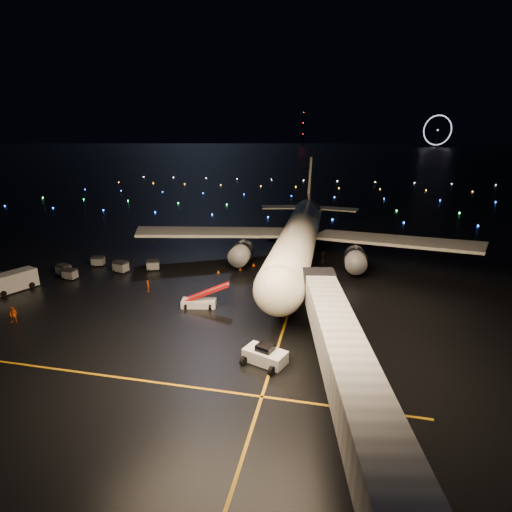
{
  "coord_description": "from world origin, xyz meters",
  "views": [
    {
      "loc": [
        17.29,
        -36.93,
        20.21
      ],
      "look_at": [
        6.8,
        12.0,
        5.0
      ],
      "focal_mm": 28.0,
      "sensor_mm": 36.0,
      "label": 1
    }
  ],
  "objects_px": {
    "baggage_cart_2": "(98,261)",
    "baggage_cart_3": "(70,274)",
    "pushback_tug": "(265,354)",
    "baggage_cart_1": "(153,265)",
    "service_truck": "(14,281)",
    "baggage_cart_4": "(64,270)",
    "airliner": "(301,214)",
    "crew_b": "(14,315)",
    "belt_loader": "(199,295)",
    "baggage_cart_0": "(121,267)",
    "crew_c": "(148,286)"
  },
  "relations": [
    {
      "from": "airliner",
      "to": "baggage_cart_4",
      "type": "bearing_deg",
      "value": -157.0
    },
    {
      "from": "belt_loader",
      "to": "baggage_cart_2",
      "type": "bearing_deg",
      "value": 140.07
    },
    {
      "from": "belt_loader",
      "to": "baggage_cart_3",
      "type": "height_order",
      "value": "belt_loader"
    },
    {
      "from": "service_truck",
      "to": "baggage_cart_1",
      "type": "height_order",
      "value": "service_truck"
    },
    {
      "from": "airliner",
      "to": "crew_b",
      "type": "height_order",
      "value": "airliner"
    },
    {
      "from": "crew_b",
      "to": "crew_c",
      "type": "bearing_deg",
      "value": 29.16
    },
    {
      "from": "airliner",
      "to": "baggage_cart_1",
      "type": "distance_m",
      "value": 25.04
    },
    {
      "from": "belt_loader",
      "to": "baggage_cart_1",
      "type": "relative_size",
      "value": 3.29
    },
    {
      "from": "belt_loader",
      "to": "baggage_cart_2",
      "type": "xyz_separation_m",
      "value": [
        -21.35,
        11.8,
        -0.7
      ]
    },
    {
      "from": "service_truck",
      "to": "baggage_cart_1",
      "type": "bearing_deg",
      "value": 59.97
    },
    {
      "from": "crew_b",
      "to": "baggage_cart_0",
      "type": "bearing_deg",
      "value": 62.46
    },
    {
      "from": "service_truck",
      "to": "crew_c",
      "type": "xyz_separation_m",
      "value": [
        17.9,
        3.36,
        -0.48
      ]
    },
    {
      "from": "baggage_cart_0",
      "to": "baggage_cart_1",
      "type": "relative_size",
      "value": 1.1
    },
    {
      "from": "pushback_tug",
      "to": "service_truck",
      "type": "bearing_deg",
      "value": -175.47
    },
    {
      "from": "pushback_tug",
      "to": "baggage_cart_2",
      "type": "distance_m",
      "value": 38.87
    },
    {
      "from": "pushback_tug",
      "to": "baggage_cart_4",
      "type": "bearing_deg",
      "value": 173.7
    },
    {
      "from": "crew_b",
      "to": "baggage_cart_1",
      "type": "bearing_deg",
      "value": 51.6
    },
    {
      "from": "crew_b",
      "to": "baggage_cart_1",
      "type": "height_order",
      "value": "crew_b"
    },
    {
      "from": "pushback_tug",
      "to": "baggage_cart_3",
      "type": "relative_size",
      "value": 2.13
    },
    {
      "from": "pushback_tug",
      "to": "service_truck",
      "type": "height_order",
      "value": "service_truck"
    },
    {
      "from": "pushback_tug",
      "to": "crew_b",
      "type": "distance_m",
      "value": 29.13
    },
    {
      "from": "belt_loader",
      "to": "airliner",
      "type": "bearing_deg",
      "value": 54.19
    },
    {
      "from": "service_truck",
      "to": "baggage_cart_4",
      "type": "distance_m",
      "value": 7.23
    },
    {
      "from": "belt_loader",
      "to": "crew_c",
      "type": "bearing_deg",
      "value": 147.84
    },
    {
      "from": "service_truck",
      "to": "baggage_cart_4",
      "type": "relative_size",
      "value": 3.61
    },
    {
      "from": "baggage_cart_2",
      "to": "baggage_cart_3",
      "type": "distance_m",
      "value": 6.45
    },
    {
      "from": "belt_loader",
      "to": "baggage_cart_4",
      "type": "bearing_deg",
      "value": 153.37
    },
    {
      "from": "pushback_tug",
      "to": "baggage_cart_1",
      "type": "height_order",
      "value": "pushback_tug"
    },
    {
      "from": "belt_loader",
      "to": "baggage_cart_0",
      "type": "bearing_deg",
      "value": 137.93
    },
    {
      "from": "airliner",
      "to": "crew_b",
      "type": "distance_m",
      "value": 42.37
    },
    {
      "from": "baggage_cart_4",
      "to": "airliner",
      "type": "bearing_deg",
      "value": 41.36
    },
    {
      "from": "crew_b",
      "to": "baggage_cart_1",
      "type": "distance_m",
      "value": 21.43
    },
    {
      "from": "airliner",
      "to": "belt_loader",
      "type": "height_order",
      "value": "airliner"
    },
    {
      "from": "pushback_tug",
      "to": "belt_loader",
      "type": "distance_m",
      "value": 14.89
    },
    {
      "from": "service_truck",
      "to": "baggage_cart_3",
      "type": "distance_m",
      "value": 7.11
    },
    {
      "from": "belt_loader",
      "to": "baggage_cart_1",
      "type": "bearing_deg",
      "value": 124.02
    },
    {
      "from": "belt_loader",
      "to": "baggage_cart_3",
      "type": "xyz_separation_m",
      "value": [
        -21.77,
        5.36,
        -0.7
      ]
    },
    {
      "from": "airliner",
      "to": "belt_loader",
      "type": "xyz_separation_m",
      "value": [
        -10.07,
        -21.8,
        -6.34
      ]
    },
    {
      "from": "baggage_cart_1",
      "to": "baggage_cart_3",
      "type": "height_order",
      "value": "baggage_cart_1"
    },
    {
      "from": "pushback_tug",
      "to": "service_truck",
      "type": "distance_m",
      "value": 38.1
    },
    {
      "from": "crew_c",
      "to": "baggage_cart_3",
      "type": "distance_m",
      "value": 13.58
    },
    {
      "from": "airliner",
      "to": "baggage_cart_1",
      "type": "height_order",
      "value": "airliner"
    },
    {
      "from": "baggage_cart_2",
      "to": "baggage_cart_1",
      "type": "bearing_deg",
      "value": -12.25
    },
    {
      "from": "baggage_cart_0",
      "to": "baggage_cart_2",
      "type": "bearing_deg",
      "value": 170.92
    },
    {
      "from": "crew_b",
      "to": "baggage_cart_0",
      "type": "height_order",
      "value": "crew_b"
    },
    {
      "from": "crew_b",
      "to": "baggage_cart_4",
      "type": "height_order",
      "value": "crew_b"
    },
    {
      "from": "belt_loader",
      "to": "baggage_cart_1",
      "type": "height_order",
      "value": "belt_loader"
    },
    {
      "from": "baggage_cart_1",
      "to": "baggage_cart_4",
      "type": "relative_size",
      "value": 0.94
    },
    {
      "from": "service_truck",
      "to": "crew_b",
      "type": "distance_m",
      "value": 11.29
    },
    {
      "from": "belt_loader",
      "to": "baggage_cart_4",
      "type": "relative_size",
      "value": 3.1
    }
  ]
}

